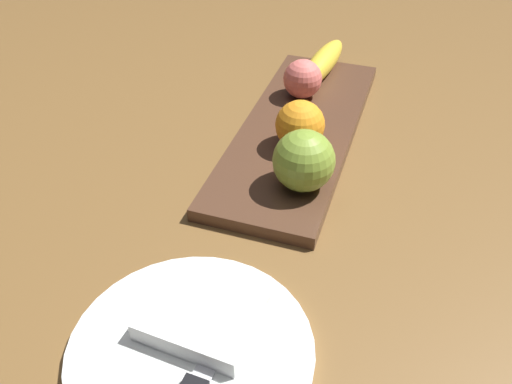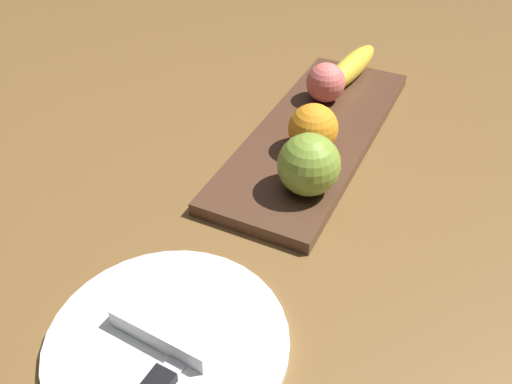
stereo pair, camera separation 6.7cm
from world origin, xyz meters
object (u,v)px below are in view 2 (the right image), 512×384
object	(u,v)px
apple	(309,165)
dinner_plate	(168,342)
banana	(351,68)
folded_napkin	(182,309)
orange_near_apple	(313,129)
peach	(326,83)
fruit_tray	(315,135)

from	to	relation	value
apple	dinner_plate	size ratio (longest dim) A/B	0.33
banana	dinner_plate	world-z (taller)	banana
folded_napkin	dinner_plate	bearing A→B (deg)	180.00
orange_near_apple	dinner_plate	xyz separation A→B (m)	(-0.36, 0.01, -0.05)
apple	peach	bearing A→B (deg)	14.92
fruit_tray	banana	distance (m)	0.18
banana	folded_napkin	world-z (taller)	banana
orange_near_apple	peach	world-z (taller)	orange_near_apple
fruit_tray	apple	distance (m)	0.15
banana	fruit_tray	bearing A→B (deg)	7.90
orange_near_apple	dinner_plate	size ratio (longest dim) A/B	0.29
orange_near_apple	dinner_plate	bearing A→B (deg)	177.77
fruit_tray	orange_near_apple	bearing A→B (deg)	-164.41
peach	banana	bearing A→B (deg)	-8.40
apple	peach	world-z (taller)	apple
apple	folded_napkin	world-z (taller)	apple
fruit_tray	apple	bearing A→B (deg)	-163.07
apple	peach	size ratio (longest dim) A/B	1.29
banana	peach	distance (m)	0.09
apple	orange_near_apple	world-z (taller)	apple
fruit_tray	folded_napkin	distance (m)	0.38
dinner_plate	folded_napkin	bearing A→B (deg)	-0.00
fruit_tray	apple	size ratio (longest dim) A/B	5.71
fruit_tray	peach	size ratio (longest dim) A/B	7.36
peach	dinner_plate	distance (m)	0.51
peach	folded_napkin	size ratio (longest dim) A/B	0.55
apple	banana	bearing A→B (deg)	8.54
fruit_tray	orange_near_apple	distance (m)	0.07
peach	fruit_tray	bearing A→B (deg)	-168.25
apple	banana	xyz separation A→B (m)	(0.32, 0.05, -0.02)
dinner_plate	folded_napkin	world-z (taller)	folded_napkin
banana	peach	world-z (taller)	peach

